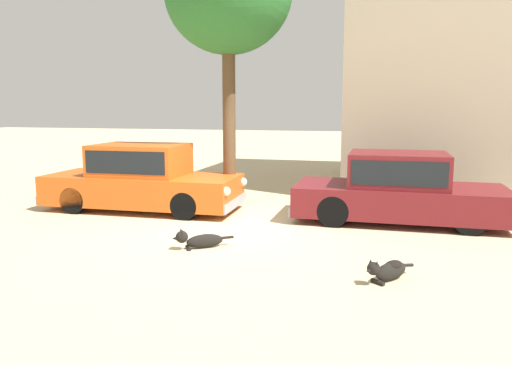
{
  "coord_description": "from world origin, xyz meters",
  "views": [
    {
      "loc": [
        3.09,
        -9.14,
        2.4
      ],
      "look_at": [
        0.66,
        0.2,
        0.9
      ],
      "focal_mm": 34.59,
      "sensor_mm": 36.0,
      "label": 1
    }
  ],
  "objects_px": {
    "stray_dog_spotted": "(198,240)",
    "stray_dog_tan": "(388,270)",
    "parked_sedan_nearest": "(142,178)",
    "parked_sedan_second": "(398,188)"
  },
  "relations": [
    {
      "from": "stray_dog_spotted",
      "to": "stray_dog_tan",
      "type": "bearing_deg",
      "value": 129.67
    },
    {
      "from": "parked_sedan_nearest",
      "to": "parked_sedan_second",
      "type": "height_order",
      "value": "parked_sedan_nearest"
    },
    {
      "from": "stray_dog_spotted",
      "to": "stray_dog_tan",
      "type": "xyz_separation_m",
      "value": [
        3.13,
        -0.83,
        0.01
      ]
    },
    {
      "from": "stray_dog_tan",
      "to": "stray_dog_spotted",
      "type": "bearing_deg",
      "value": -64.87
    },
    {
      "from": "stray_dog_spotted",
      "to": "stray_dog_tan",
      "type": "height_order",
      "value": "stray_dog_spotted"
    },
    {
      "from": "parked_sedan_nearest",
      "to": "stray_dog_tan",
      "type": "relative_size",
      "value": 5.79
    },
    {
      "from": "parked_sedan_nearest",
      "to": "stray_dog_tan",
      "type": "height_order",
      "value": "parked_sedan_nearest"
    },
    {
      "from": "parked_sedan_nearest",
      "to": "stray_dog_spotted",
      "type": "bearing_deg",
      "value": -49.13
    },
    {
      "from": "parked_sedan_nearest",
      "to": "parked_sedan_second",
      "type": "distance_m",
      "value": 5.78
    },
    {
      "from": "parked_sedan_second",
      "to": "parked_sedan_nearest",
      "type": "bearing_deg",
      "value": -177.75
    }
  ]
}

